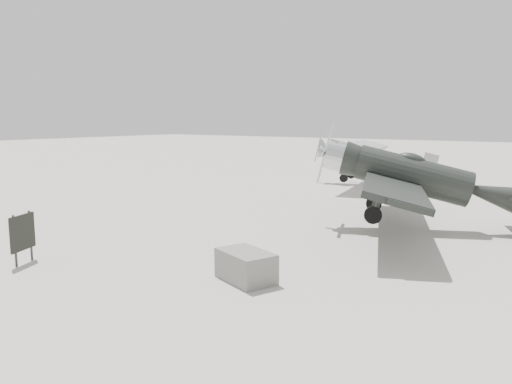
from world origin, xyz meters
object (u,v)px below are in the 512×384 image
(lowwing_monoplane, at_px, (423,179))
(equipment_block, at_px, (246,266))
(highwing_monoplane, at_px, (369,155))
(sign_board, at_px, (22,233))

(lowwing_monoplane, distance_m, equipment_block, 8.33)
(equipment_block, bearing_deg, lowwing_monoplane, 77.28)
(highwing_monoplane, xyz_separation_m, sign_board, (-1.44, -20.69, -0.90))
(equipment_block, height_order, sign_board, sign_board)
(highwing_monoplane, distance_m, equipment_block, 19.03)
(sign_board, bearing_deg, lowwing_monoplane, 30.28)
(lowwing_monoplane, xyz_separation_m, equipment_block, (-1.81, -8.00, -1.45))
(sign_board, bearing_deg, highwing_monoplane, 62.93)
(highwing_monoplane, bearing_deg, lowwing_monoplane, -70.56)
(lowwing_monoplane, xyz_separation_m, highwing_monoplane, (-6.15, 10.48, -0.08))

